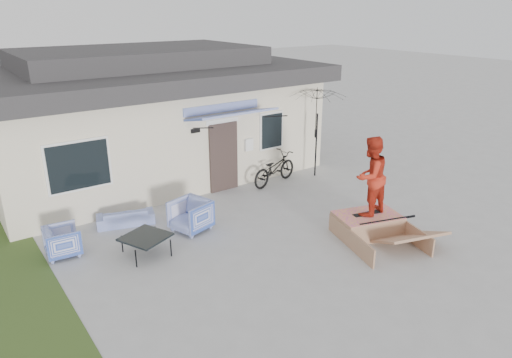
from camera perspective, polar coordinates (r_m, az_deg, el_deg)
ground at (r=10.70m, az=4.36°, el=-9.61°), size 90.00×90.00×0.00m
grass_strip at (r=10.54m, az=-26.50°, el=-12.40°), size 1.40×8.00×0.01m
house at (r=16.57m, az=-13.54°, el=7.92°), size 10.80×8.49×4.10m
loveseat at (r=12.59m, az=-15.57°, el=-4.12°), size 1.50×0.81×0.56m
armchair_left at (r=11.51m, az=-22.41°, el=-6.82°), size 0.75×0.79×0.75m
armchair_right at (r=11.87m, az=-7.95°, el=-4.21°), size 1.01×1.05×0.88m
coffee_table at (r=11.04m, az=-13.17°, el=-7.80°), size 1.21×1.21×0.45m
bicycle at (r=14.81m, az=2.24°, el=1.68°), size 2.01×1.08×1.22m
patio_umbrella at (r=15.32m, az=7.41°, el=6.60°), size 2.25×2.17×2.20m
skate_ramp at (r=11.97m, az=13.32°, el=-5.36°), size 2.04×2.38×0.51m
skateboard at (r=11.89m, az=13.30°, el=-4.06°), size 0.77×0.35×0.05m
skater at (r=11.53m, az=13.69°, el=0.47°), size 1.02×0.83×1.95m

